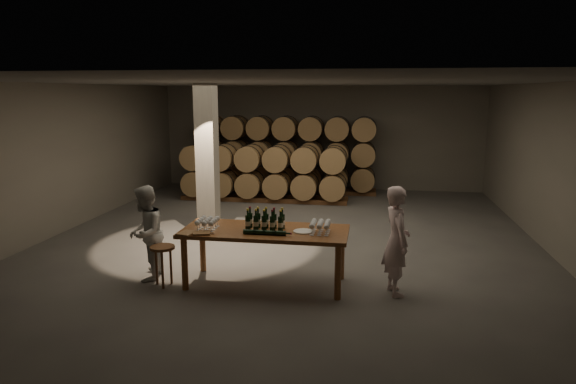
% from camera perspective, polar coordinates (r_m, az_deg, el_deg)
% --- Properties ---
extents(room, '(12.00, 12.00, 12.00)m').
position_cam_1_polar(room, '(10.96, -8.95, 3.48)').
color(room, '#514E4B').
rests_on(room, ground).
extents(tasting_table, '(2.60, 1.10, 0.90)m').
position_cam_1_polar(tasting_table, '(8.10, -2.57, -4.90)').
color(tasting_table, brown).
rests_on(tasting_table, ground).
extents(barrel_stack_back, '(5.48, 0.95, 2.31)m').
position_cam_1_polar(barrel_stack_back, '(15.64, -0.24, 4.37)').
color(barrel_stack_back, brown).
rests_on(barrel_stack_back, ground).
extents(barrel_stack_front, '(4.70, 0.95, 1.57)m').
position_cam_1_polar(barrel_stack_front, '(14.40, -2.69, 2.29)').
color(barrel_stack_front, brown).
rests_on(barrel_stack_front, ground).
extents(bottle_cluster, '(0.60, 0.23, 0.34)m').
position_cam_1_polar(bottle_cluster, '(8.06, -2.56, -3.32)').
color(bottle_cluster, black).
rests_on(bottle_cluster, tasting_table).
extents(lying_bottles, '(0.74, 0.07, 0.07)m').
position_cam_1_polar(lying_bottles, '(7.77, -2.55, -4.52)').
color(lying_bottles, black).
rests_on(lying_bottles, tasting_table).
extents(glass_cluster_left, '(0.30, 0.41, 0.17)m').
position_cam_1_polar(glass_cluster_left, '(8.18, -8.95, -3.21)').
color(glass_cluster_left, silver).
rests_on(glass_cluster_left, tasting_table).
extents(glass_cluster_right, '(0.31, 0.42, 0.18)m').
position_cam_1_polar(glass_cluster_right, '(7.87, 3.61, -3.60)').
color(glass_cluster_right, silver).
rests_on(glass_cluster_right, tasting_table).
extents(plate, '(0.31, 0.31, 0.02)m').
position_cam_1_polar(plate, '(7.93, 1.71, -4.39)').
color(plate, white).
rests_on(plate, tasting_table).
extents(notebook_near, '(0.29, 0.26, 0.03)m').
position_cam_1_polar(notebook_near, '(7.91, -9.55, -4.54)').
color(notebook_near, brown).
rests_on(notebook_near, tasting_table).
extents(notebook_corner, '(0.29, 0.33, 0.02)m').
position_cam_1_polar(notebook_corner, '(7.97, -11.17, -4.50)').
color(notebook_corner, brown).
rests_on(notebook_corner, tasting_table).
extents(pen, '(0.13, 0.03, 0.01)m').
position_cam_1_polar(pen, '(7.89, -8.64, -4.61)').
color(pen, black).
rests_on(pen, tasting_table).
extents(stool, '(0.39, 0.39, 0.65)m').
position_cam_1_polar(stool, '(8.34, -13.76, -6.64)').
color(stool, brown).
rests_on(stool, ground).
extents(person_man, '(0.55, 0.69, 1.67)m').
position_cam_1_polar(person_man, '(7.88, 11.97, -5.30)').
color(person_man, silver).
rests_on(person_man, ground).
extents(person_woman, '(0.70, 0.84, 1.55)m').
position_cam_1_polar(person_woman, '(8.64, -15.56, -4.42)').
color(person_woman, silver).
rests_on(person_woman, ground).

